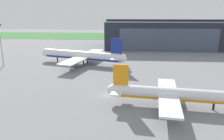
% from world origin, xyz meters
% --- Properties ---
extents(ground_plane, '(440.00, 440.00, 0.00)m').
position_xyz_m(ground_plane, '(0.00, 0.00, 0.00)').
color(ground_plane, slate).
extents(grass_field_strip, '(440.00, 56.00, 0.08)m').
position_xyz_m(grass_field_strip, '(0.00, 153.70, 0.04)').
color(grass_field_strip, '#337132').
rests_on(grass_field_strip, ground_plane).
extents(maintenance_hangar, '(80.38, 34.01, 19.22)m').
position_xyz_m(maintenance_hangar, '(31.93, 91.41, 9.15)').
color(maintenance_hangar, '#232833').
rests_on(maintenance_hangar, ground_plane).
extents(airliner_far_left, '(44.01, 37.32, 13.49)m').
position_xyz_m(airliner_far_left, '(-15.56, 39.84, 4.12)').
color(airliner_far_left, white).
rests_on(airliner_far_left, ground_plane).
extents(airliner_near_right, '(36.00, 28.03, 11.42)m').
position_xyz_m(airliner_near_right, '(18.54, -6.96, 3.66)').
color(airliner_near_right, silver).
rests_on(airliner_near_right, ground_plane).
extents(apron_light_mast, '(2.40, 0.50, 19.52)m').
position_xyz_m(apron_light_mast, '(-52.41, 33.75, 11.40)').
color(apron_light_mast, '#99999E').
rests_on(apron_light_mast, ground_plane).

